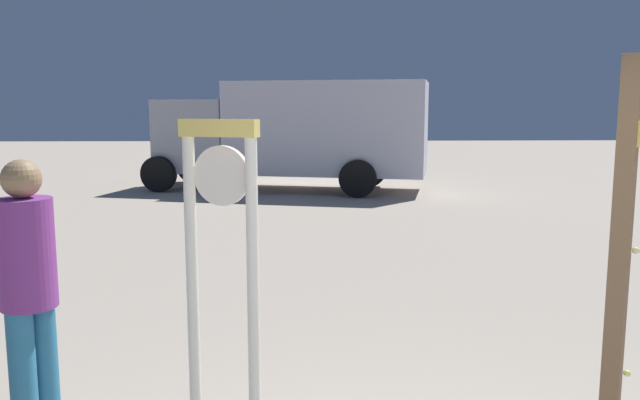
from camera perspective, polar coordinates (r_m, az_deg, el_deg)
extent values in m
cylinder|color=white|center=(3.91, -11.43, -8.61)|extent=(0.07, 0.07, 1.93)
cylinder|color=white|center=(3.73, -6.04, -9.29)|extent=(0.07, 0.07, 1.93)
cube|color=#F0D262|center=(3.65, -9.15, 6.44)|extent=(0.48, 0.24, 0.10)
cylinder|color=white|center=(3.70, -8.84, 2.19)|extent=(0.34, 0.16, 0.35)
cube|color=black|center=(3.72, -8.66, 2.23)|extent=(0.06, 0.03, 0.08)
cube|color=black|center=(3.72, -8.66, 2.23)|extent=(0.13, 0.06, 0.06)
cube|color=brown|center=(3.95, 25.38, -5.68)|extent=(0.14, 0.14, 2.38)
sphere|color=#F2F181|center=(4.11, 25.98, -13.88)|extent=(0.04, 0.04, 0.04)
sphere|color=#F4E498|center=(3.91, 26.64, -4.10)|extent=(0.04, 0.04, 0.04)
cylinder|color=teal|center=(4.47, -25.24, -14.32)|extent=(0.16, 0.16, 0.86)
cylinder|color=teal|center=(4.57, -23.57, -13.71)|extent=(0.16, 0.16, 0.86)
cylinder|color=#7F3587|center=(4.29, -25.00, -4.38)|extent=(0.34, 0.34, 0.68)
sphere|color=#997852|center=(4.22, -25.38, 1.73)|extent=(0.24, 0.24, 0.24)
cube|color=silver|center=(16.16, 0.68, 6.52)|extent=(5.33, 3.26, 2.32)
cube|color=#B2B4BB|center=(17.18, -10.79, 5.74)|extent=(2.29, 2.41, 1.87)
cube|color=black|center=(17.55, -13.69, 6.92)|extent=(0.44, 1.66, 0.82)
cylinder|color=black|center=(18.50, -11.42, 2.98)|extent=(0.93, 0.46, 0.90)
cylinder|color=black|center=(16.54, -14.37, 2.28)|extent=(0.93, 0.46, 0.90)
cylinder|color=black|center=(17.16, 4.50, 2.72)|extent=(0.93, 0.46, 0.90)
cylinder|color=black|center=(15.02, 3.45, 1.95)|extent=(0.93, 0.46, 0.90)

